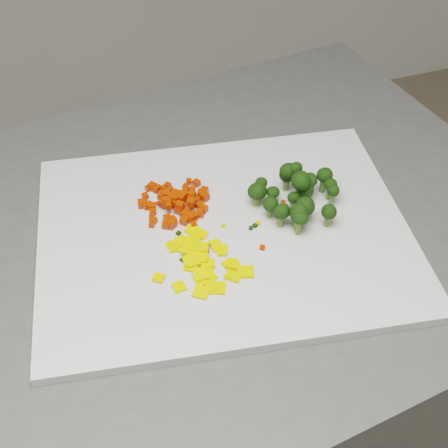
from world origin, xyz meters
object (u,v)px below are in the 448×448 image
object	(u,v)px
counter_block	(191,405)
pepper_pile	(202,258)
cutting_board	(224,233)
carrot_pile	(177,196)
broccoli_pile	(301,184)

from	to	relation	value
counter_block	pepper_pile	distance (m)	0.48
counter_block	pepper_pile	xyz separation A→B (m)	(0.01, -0.07, 0.47)
cutting_board	carrot_pile	xyz separation A→B (m)	(-0.04, 0.07, 0.02)
counter_block	broccoli_pile	bearing A→B (deg)	-2.43
cutting_board	pepper_pile	xyz separation A→B (m)	(-0.05, -0.05, 0.02)
pepper_pile	counter_block	bearing A→B (deg)	97.60
carrot_pile	broccoli_pile	size ratio (longest dim) A/B	0.83
pepper_pile	cutting_board	bearing A→B (deg)	45.98
broccoli_pile	counter_block	bearing A→B (deg)	177.57
cutting_board	broccoli_pile	bearing A→B (deg)	9.41
cutting_board	pepper_pile	world-z (taller)	pepper_pile
counter_block	carrot_pile	bearing A→B (deg)	73.77
counter_block	carrot_pile	world-z (taller)	carrot_pile
cutting_board	broccoli_pile	size ratio (longest dim) A/B	3.75
carrot_pile	broccoli_pile	xyz separation A→B (m)	(0.16, -0.05, 0.02)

